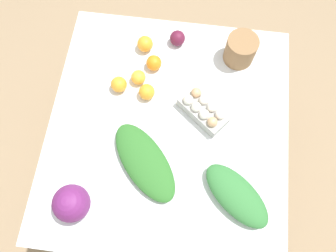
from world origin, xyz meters
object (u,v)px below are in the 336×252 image
(greens_bunch_dandelion, at_px, (145,162))
(orange_1, at_px, (119,84))
(orange_4, at_px, (145,44))
(cabbage_purple, at_px, (71,203))
(orange_0, at_px, (147,92))
(orange_3, at_px, (138,77))
(paper_bag, at_px, (241,50))
(orange_2, at_px, (154,63))
(greens_bunch_scallion, at_px, (237,195))
(beet_root, at_px, (177,38))
(egg_carton, at_px, (204,110))

(greens_bunch_dandelion, bearing_deg, orange_1, 26.70)
(orange_4, bearing_deg, cabbage_purple, 167.79)
(orange_0, xyz_separation_m, orange_4, (0.25, 0.05, 0.00))
(orange_3, bearing_deg, orange_1, 120.71)
(cabbage_purple, distance_m, paper_bag, 0.98)
(greens_bunch_dandelion, bearing_deg, cabbage_purple, 129.52)
(orange_2, xyz_separation_m, orange_4, (0.10, 0.06, 0.00))
(cabbage_purple, height_order, orange_3, cabbage_purple)
(paper_bag, distance_m, orange_4, 0.44)
(greens_bunch_dandelion, distance_m, orange_3, 0.39)
(orange_2, bearing_deg, orange_0, 176.04)
(orange_3, xyz_separation_m, orange_4, (0.18, -0.00, 0.00))
(greens_bunch_scallion, distance_m, orange_0, 0.58)
(beet_root, distance_m, orange_0, 0.31)
(cabbage_purple, distance_m, orange_1, 0.55)
(paper_bag, height_order, orange_3, paper_bag)
(cabbage_purple, xyz_separation_m, orange_3, (0.59, -0.16, -0.04))
(orange_2, bearing_deg, orange_4, 30.30)
(cabbage_purple, relative_size, greens_bunch_dandelion, 0.38)
(beet_root, distance_m, orange_2, 0.17)
(greens_bunch_dandelion, relative_size, orange_4, 5.11)
(cabbage_purple, bearing_deg, greens_bunch_scallion, -79.60)
(cabbage_purple, relative_size, orange_1, 2.01)
(paper_bag, xyz_separation_m, orange_3, (-0.18, 0.45, -0.03))
(egg_carton, height_order, orange_1, egg_carton)
(paper_bag, xyz_separation_m, orange_2, (-0.10, 0.39, -0.03))
(egg_carton, bearing_deg, orange_3, -163.53)
(cabbage_purple, distance_m, beet_root, 0.88)
(greens_bunch_scallion, relative_size, orange_0, 4.37)
(beet_root, relative_size, orange_3, 1.09)
(paper_bag, bearing_deg, greens_bunch_dandelion, 147.67)
(orange_3, bearing_deg, egg_carton, -112.14)
(greens_bunch_dandelion, distance_m, beet_root, 0.61)
(greens_bunch_dandelion, xyz_separation_m, orange_1, (0.33, 0.17, 0.00))
(orange_0, bearing_deg, cabbage_purple, 157.94)
(beet_root, xyz_separation_m, orange_3, (-0.23, 0.15, -0.00))
(paper_bag, distance_m, greens_bunch_dandelion, 0.67)
(paper_bag, distance_m, beet_root, 0.30)
(paper_bag, bearing_deg, orange_4, 90.74)
(greens_bunch_dandelion, bearing_deg, egg_carton, -40.30)
(cabbage_purple, bearing_deg, greens_bunch_dandelion, -50.48)
(orange_1, bearing_deg, orange_3, -59.29)
(cabbage_purple, height_order, orange_0, cabbage_purple)
(egg_carton, height_order, greens_bunch_dandelion, egg_carton)
(paper_bag, bearing_deg, cabbage_purple, 141.78)
(greens_bunch_scallion, relative_size, orange_3, 4.71)
(greens_bunch_scallion, xyz_separation_m, orange_0, (0.40, 0.42, -0.00))
(greens_bunch_dandelion, relative_size, orange_1, 5.28)
(beet_root, xyz_separation_m, orange_0, (-0.30, 0.10, -0.00))
(egg_carton, xyz_separation_m, orange_4, (0.30, 0.30, -0.01))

